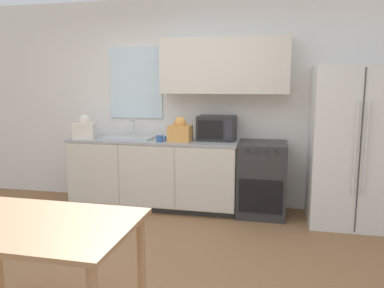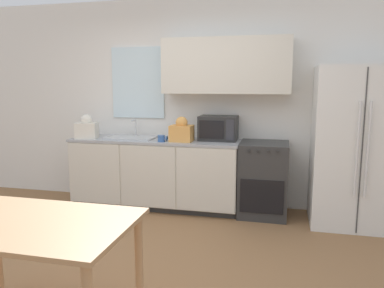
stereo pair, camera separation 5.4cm
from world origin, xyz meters
TOP-DOWN VIEW (x-y plane):
  - ground_plane at (0.00, 0.00)m, footprint 12.00×12.00m
  - wall_back at (0.07, 1.98)m, footprint 12.00×0.38m
  - kitchen_counter at (-0.34, 1.67)m, footprint 2.20×0.63m
  - oven_range at (1.05, 1.68)m, footprint 0.58×0.61m
  - refrigerator at (2.06, 1.61)m, footprint 0.93×0.77m
  - kitchen_sink at (-0.68, 1.68)m, footprint 0.63×0.41m
  - microwave at (0.46, 1.77)m, footprint 0.47×0.35m
  - coffee_mug at (-0.19, 1.49)m, footprint 0.12×0.09m
  - grocery_bag_0 at (0.04, 1.57)m, footprint 0.27×0.23m
  - grocery_bag_1 at (-1.23, 1.53)m, footprint 0.31×0.28m
  - dining_table at (-0.24, -0.97)m, footprint 1.25×0.81m

SIDE VIEW (x-z plane):
  - ground_plane at x=0.00m, z-range 0.00..0.00m
  - oven_range at x=1.05m, z-range 0.00..0.90m
  - kitchen_counter at x=-0.34m, z-range 0.00..0.90m
  - dining_table at x=-0.24m, z-range 0.28..1.06m
  - refrigerator at x=2.06m, z-range 0.00..1.80m
  - kitchen_sink at x=-0.68m, z-range 0.80..1.03m
  - coffee_mug at x=-0.19m, z-range 0.90..0.98m
  - grocery_bag_0 at x=0.04m, z-range 0.87..1.18m
  - grocery_bag_1 at x=-1.23m, z-range 0.87..1.19m
  - microwave at x=0.46m, z-range 0.90..1.21m
  - wall_back at x=0.07m, z-range 0.07..2.77m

